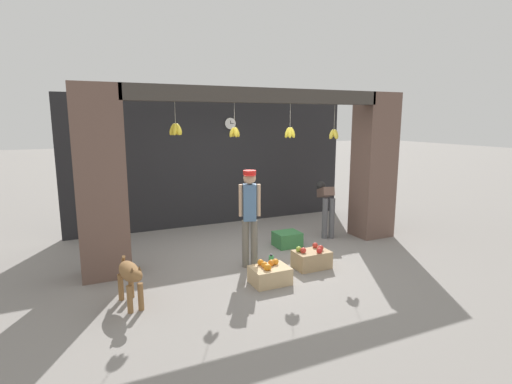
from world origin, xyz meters
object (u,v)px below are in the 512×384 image
(fruit_crate_apples, at_px, (312,259))
(water_bottle, at_px, (271,263))
(dog, at_px, (130,275))
(fruit_crate_oranges, at_px, (270,274))
(wall_clock, at_px, (230,123))
(worker_stooping, at_px, (326,202))
(shopkeeper, at_px, (250,212))
(produce_box_green, at_px, (287,239))

(fruit_crate_apples, distance_m, water_bottle, 0.67)
(dog, distance_m, fruit_crate_oranges, 1.94)
(fruit_crate_oranges, distance_m, wall_clock, 4.16)
(wall_clock, bearing_deg, fruit_crate_oranges, -102.26)
(fruit_crate_oranges, xyz_separation_m, fruit_crate_apples, (0.89, 0.28, 0.01))
(worker_stooping, distance_m, fruit_crate_apples, 1.98)
(wall_clock, bearing_deg, water_bottle, -99.74)
(dog, distance_m, shopkeeper, 2.09)
(dog, relative_size, worker_stooping, 0.77)
(dog, relative_size, fruit_crate_oranges, 1.49)
(shopkeeper, bearing_deg, dog, 38.68)
(water_bottle, bearing_deg, dog, -171.94)
(water_bottle, bearing_deg, worker_stooping, 34.66)
(dog, distance_m, fruit_crate_apples, 2.82)
(worker_stooping, bearing_deg, water_bottle, -125.92)
(shopkeeper, bearing_deg, fruit_crate_apples, 172.83)
(water_bottle, distance_m, wall_clock, 3.78)
(dog, relative_size, water_bottle, 2.89)
(dog, height_order, shopkeeper, shopkeeper)
(fruit_crate_oranges, bearing_deg, produce_box_green, 52.71)
(worker_stooping, relative_size, fruit_crate_apples, 1.88)
(dog, relative_size, produce_box_green, 1.74)
(fruit_crate_oranges, bearing_deg, water_bottle, 60.59)
(water_bottle, xyz_separation_m, wall_clock, (0.53, 3.09, 2.12))
(fruit_crate_apples, relative_size, produce_box_green, 1.20)
(produce_box_green, bearing_deg, dog, -156.49)
(worker_stooping, height_order, fruit_crate_apples, worker_stooping)
(dog, distance_m, worker_stooping, 4.37)
(produce_box_green, distance_m, wall_clock, 2.99)
(produce_box_green, relative_size, wall_clock, 1.78)
(shopkeeper, xyz_separation_m, fruit_crate_apples, (0.88, -0.46, -0.76))
(fruit_crate_apples, relative_size, wall_clock, 2.13)
(dog, height_order, produce_box_green, dog)
(fruit_crate_apples, bearing_deg, fruit_crate_oranges, -162.66)
(produce_box_green, xyz_separation_m, water_bottle, (-0.84, -0.99, -0.01))
(produce_box_green, height_order, water_bottle, water_bottle)
(shopkeeper, distance_m, fruit_crate_apples, 1.25)
(fruit_crate_oranges, height_order, wall_clock, wall_clock)
(dog, relative_size, wall_clock, 3.09)
(fruit_crate_oranges, bearing_deg, shopkeeper, 89.25)
(worker_stooping, height_order, produce_box_green, worker_stooping)
(dog, bearing_deg, shopkeeper, 100.00)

